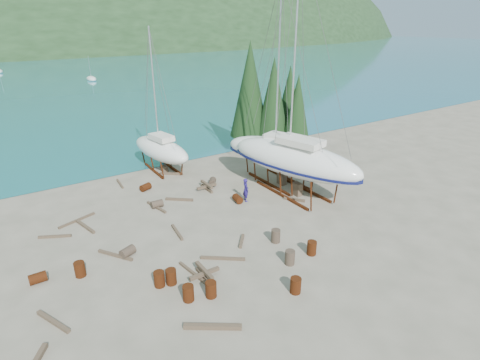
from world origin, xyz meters
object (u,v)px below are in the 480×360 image
large_sailboat_near (294,159)px  large_sailboat_far (279,153)px  small_sailboat_shore (161,149)px  worker (246,190)px

large_sailboat_near → large_sailboat_far: bearing=64.9°
small_sailboat_shore → large_sailboat_near: bearing=-67.5°
large_sailboat_near → worker: (-4.11, 0.85, -2.04)m
large_sailboat_near → large_sailboat_far: (0.41, 2.40, -0.28)m
large_sailboat_near → large_sailboat_far: large_sailboat_near is taller
large_sailboat_far → small_sailboat_shore: bearing=112.2°
large_sailboat_near → small_sailboat_shore: 12.88m
large_sailboat_far → large_sailboat_near: bearing=-118.8°
large_sailboat_near → worker: bearing=152.9°
worker → large_sailboat_far: bearing=-57.7°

